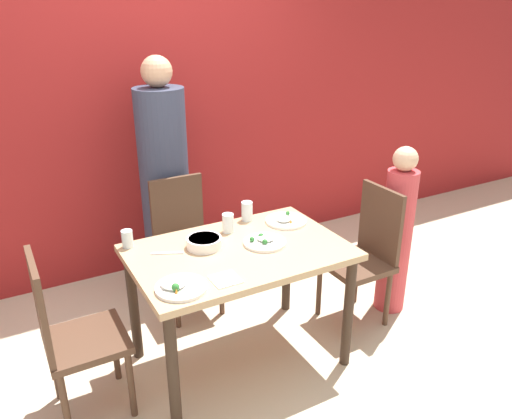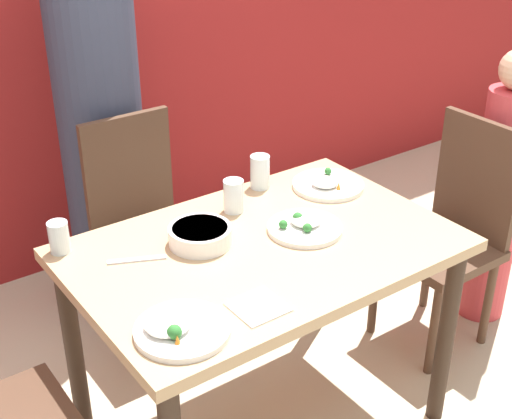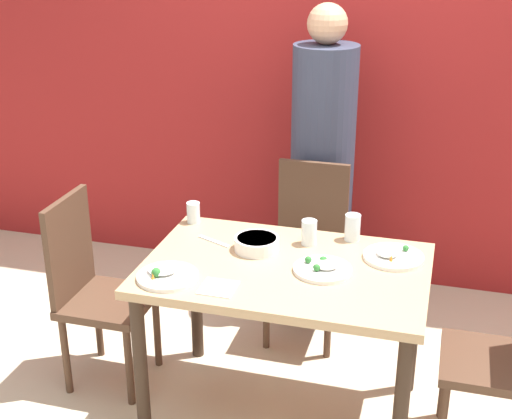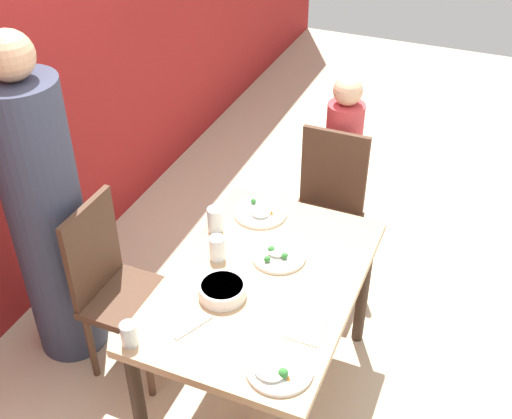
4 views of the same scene
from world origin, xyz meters
TOP-DOWN VIEW (x-y plane):
  - ground_plane at (0.00, 0.00)m, footprint 10.00×10.00m
  - wall_back at (0.00, 1.50)m, footprint 10.00×0.06m
  - dining_table at (0.00, 0.00)m, footprint 1.21×0.80m
  - chair_adult_spot at (-0.05, 0.74)m, footprint 0.40×0.40m
  - chair_child_spot at (0.95, 0.00)m, footprint 0.40×0.40m
  - chair_empty_left at (-0.95, 0.04)m, footprint 0.40×0.40m
  - person_adult at (-0.05, 1.09)m, footprint 0.36×0.36m
  - bowl_curry at (-0.16, 0.12)m, footprint 0.20×0.20m
  - plate_rice_adult at (0.16, -0.01)m, footprint 0.25×0.25m
  - plate_rice_child at (-0.45, -0.24)m, footprint 0.26×0.26m
  - plate_noodles at (0.43, 0.19)m, footprint 0.26×0.26m
  - glass_water_tall at (0.05, 0.24)m, footprint 0.07×0.07m
  - glass_water_short at (-0.54, 0.33)m, footprint 0.06×0.06m
  - glass_water_center at (0.23, 0.34)m, footprint 0.07×0.07m
  - napkin_folded at (-0.21, -0.27)m, footprint 0.14×0.14m
  - fork_steel at (-0.37, 0.15)m, footprint 0.17×0.09m

SIDE VIEW (x-z plane):
  - ground_plane at x=0.00m, z-range 0.00..0.00m
  - chair_adult_spot at x=-0.05m, z-range 0.03..0.98m
  - chair_child_spot at x=0.95m, z-range 0.03..0.98m
  - chair_empty_left at x=-0.95m, z-range 0.03..0.98m
  - dining_table at x=0.00m, z-range 0.28..1.05m
  - napkin_folded at x=-0.21m, z-range 0.77..0.77m
  - fork_steel at x=-0.37m, z-range 0.77..0.77m
  - plate_noodles at x=0.43m, z-range 0.76..0.80m
  - plate_rice_adult at x=0.16m, z-range 0.76..0.81m
  - plate_rice_child at x=-0.45m, z-range 0.75..0.81m
  - bowl_curry at x=-0.16m, z-range 0.77..0.83m
  - person_adult at x=-0.05m, z-range -0.06..1.68m
  - glass_water_short at x=-0.54m, z-range 0.77..0.87m
  - glass_water_tall at x=0.05m, z-range 0.77..0.88m
  - glass_water_center at x=0.23m, z-range 0.77..0.89m
  - wall_back at x=0.00m, z-range 0.00..2.70m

